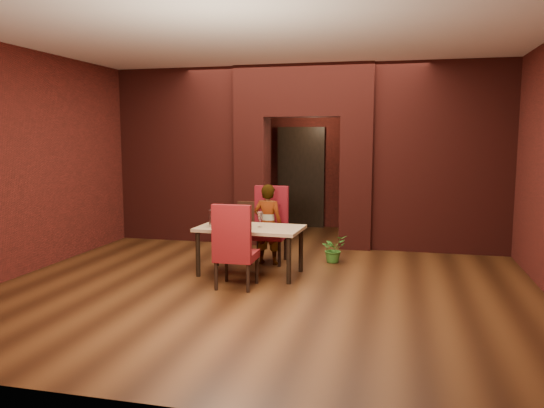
{
  "coord_description": "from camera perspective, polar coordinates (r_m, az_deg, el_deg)",
  "views": [
    {
      "loc": [
        1.68,
        -7.36,
        1.96
      ],
      "look_at": [
        -0.1,
        0.0,
        0.99
      ],
      "focal_mm": 35.0,
      "sensor_mm": 36.0,
      "label": 1
    }
  ],
  "objects": [
    {
      "name": "floor",
      "position": [
        7.8,
        0.71,
        -7.26
      ],
      "size": [
        8.0,
        8.0,
        0.0
      ],
      "primitive_type": "plane",
      "color": "#452511",
      "rests_on": "ground"
    },
    {
      "name": "ceiling",
      "position": [
        7.65,
        0.75,
        16.61
      ],
      "size": [
        7.0,
        8.0,
        0.04
      ],
      "primitive_type": "cube",
      "color": "silver",
      "rests_on": "ground"
    },
    {
      "name": "wall_back",
      "position": [
        11.49,
        5.19,
        5.46
      ],
      "size": [
        7.0,
        0.04,
        3.2
      ],
      "primitive_type": "cube",
      "color": "maroon",
      "rests_on": "ground"
    },
    {
      "name": "wall_front",
      "position": [
        3.78,
        -12.9,
        1.64
      ],
      "size": [
        7.0,
        0.04,
        3.2
      ],
      "primitive_type": "cube",
      "color": "maroon",
      "rests_on": "ground"
    },
    {
      "name": "wall_left",
      "position": [
        9.01,
        -21.6,
        4.49
      ],
      "size": [
        0.04,
        8.0,
        3.2
      ],
      "primitive_type": "cube",
      "color": "maroon",
      "rests_on": "ground"
    },
    {
      "name": "pillar_left",
      "position": [
        9.76,
        -2.1,
        2.52
      ],
      "size": [
        0.55,
        0.55,
        2.3
      ],
      "primitive_type": "cube",
      "color": "maroon",
      "rests_on": "ground"
    },
    {
      "name": "pillar_right",
      "position": [
        9.43,
        9.1,
        2.26
      ],
      "size": [
        0.55,
        0.55,
        2.3
      ],
      "primitive_type": "cube",
      "color": "maroon",
      "rests_on": "ground"
    },
    {
      "name": "lintel",
      "position": [
        9.55,
        3.47,
        12.02
      ],
      "size": [
        2.45,
        0.55,
        0.9
      ],
      "primitive_type": "cube",
      "color": "maroon",
      "rests_on": "ground"
    },
    {
      "name": "wing_wall_left",
      "position": [
        10.21,
        -9.81,
        5.16
      ],
      "size": [
        2.28,
        0.35,
        3.2
      ],
      "primitive_type": "cube",
      "color": "maroon",
      "rests_on": "ground"
    },
    {
      "name": "wing_wall_right",
      "position": [
        9.4,
        17.8,
        4.74
      ],
      "size": [
        2.28,
        0.35,
        3.2
      ],
      "primitive_type": "cube",
      "color": "maroon",
      "rests_on": "ground"
    },
    {
      "name": "vent_panel",
      "position": [
        9.55,
        -2.56,
        -1.22
      ],
      "size": [
        0.4,
        0.03,
        0.5
      ],
      "primitive_type": "cube",
      "color": "#96482B",
      "rests_on": "ground"
    },
    {
      "name": "rear_door",
      "position": [
        11.53,
        3.15,
        2.75
      ],
      "size": [
        0.9,
        0.08,
        2.1
      ],
      "primitive_type": "cube",
      "color": "black",
      "rests_on": "ground"
    },
    {
      "name": "rear_door_frame",
      "position": [
        11.49,
        3.11,
        2.73
      ],
      "size": [
        1.02,
        0.04,
        2.22
      ],
      "primitive_type": "cube",
      "color": "black",
      "rests_on": "ground"
    },
    {
      "name": "dining_table",
      "position": [
        7.59,
        -2.35,
        -5.02
      ],
      "size": [
        1.51,
        0.9,
        0.69
      ],
      "primitive_type": "cube",
      "rotation": [
        0.0,
        0.0,
        -0.06
      ],
      "color": "tan",
      "rests_on": "ground"
    },
    {
      "name": "chair_far",
      "position": [
        8.23,
        -0.4,
        -2.28
      ],
      "size": [
        0.54,
        0.54,
        1.18
      ],
      "primitive_type": "cube",
      "rotation": [
        0.0,
        0.0,
        0.01
      ],
      "color": "maroon",
      "rests_on": "ground"
    },
    {
      "name": "chair_near",
      "position": [
        6.92,
        -3.83,
        -4.44
      ],
      "size": [
        0.51,
        0.51,
        1.11
      ],
      "primitive_type": "cube",
      "rotation": [
        0.0,
        0.0,
        3.14
      ],
      "color": "maroon",
      "rests_on": "ground"
    },
    {
      "name": "person_seated",
      "position": [
        8.14,
        -0.44,
        -2.19
      ],
      "size": [
        0.48,
        0.34,
        1.24
      ],
      "primitive_type": "imported",
      "rotation": [
        0.0,
        0.0,
        3.04
      ],
      "color": "beige",
      "rests_on": "ground"
    },
    {
      "name": "wine_glass_a",
      "position": [
        7.66,
        -2.84,
        -1.58
      ],
      "size": [
        0.08,
        0.08,
        0.19
      ],
      "primitive_type": null,
      "color": "white",
      "rests_on": "dining_table"
    },
    {
      "name": "wine_glass_b",
      "position": [
        7.52,
        -2.84,
        -1.66
      ],
      "size": [
        0.08,
        0.08,
        0.21
      ],
      "primitive_type": null,
      "color": "white",
      "rests_on": "dining_table"
    },
    {
      "name": "wine_glass_c",
      "position": [
        7.45,
        -1.31,
        -1.7
      ],
      "size": [
        0.09,
        0.09,
        0.22
      ],
      "primitive_type": null,
      "color": "white",
      "rests_on": "dining_table"
    },
    {
      "name": "tasting_sheet",
      "position": [
        7.41,
        -4.29,
        -2.6
      ],
      "size": [
        0.34,
        0.27,
        0.0
      ],
      "primitive_type": "cube",
      "rotation": [
        0.0,
        0.0,
        0.1
      ],
      "color": "white",
      "rests_on": "dining_table"
    },
    {
      "name": "wine_bucket",
      "position": [
        7.56,
        -6.06,
        -1.52
      ],
      "size": [
        0.2,
        0.2,
        0.24
      ],
      "primitive_type": "cylinder",
      "color": "silver",
      "rests_on": "dining_table"
    },
    {
      "name": "water_bottle",
      "position": [
        7.72,
        -5.09,
        -1.17
      ],
      "size": [
        0.07,
        0.07,
        0.28
      ],
      "primitive_type": "cylinder",
      "color": "white",
      "rests_on": "dining_table"
    },
    {
      "name": "potted_plant",
      "position": [
        8.37,
        6.61,
        -4.81
      ],
      "size": [
        0.5,
        0.51,
        0.43
      ],
      "primitive_type": "imported",
      "rotation": [
        0.0,
        0.0,
        0.87
      ],
      "color": "#326C22",
      "rests_on": "ground"
    }
  ]
}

